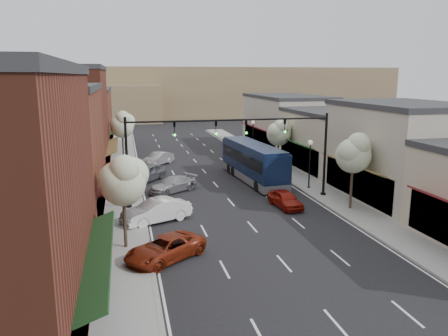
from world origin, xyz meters
TOP-DOWN VIEW (x-y plane):
  - ground at (0.00, 0.00)m, footprint 160.00×160.00m
  - sidewalk_left at (-8.40, 18.50)m, footprint 2.80×73.00m
  - sidewalk_right at (8.40, 18.50)m, footprint 2.80×73.00m
  - curb_left at (-7.00, 18.50)m, footprint 0.25×73.00m
  - curb_right at (7.00, 18.50)m, footprint 0.25×73.00m
  - bldg_left_midnear at (-14.23, 6.00)m, footprint 10.14×14.10m
  - bldg_left_midfar at (-14.24, 20.00)m, footprint 10.14×14.10m
  - bldg_left_far at (-14.22, 36.00)m, footprint 10.14×18.10m
  - bldg_right_midnear at (13.72, 6.00)m, footprint 9.14×12.10m
  - bldg_right_midfar at (13.70, 18.00)m, footprint 9.14×12.10m
  - bldg_right_far at (13.71, 32.00)m, footprint 9.14×16.10m
  - hill_far at (0.00, 90.00)m, footprint 120.00×30.00m
  - hill_near at (-25.00, 78.00)m, footprint 50.00×20.00m
  - signal_mast_right at (5.62, 8.00)m, footprint 8.22×0.46m
  - signal_mast_left at (-5.62, 8.00)m, footprint 8.22×0.46m
  - tree_right_near at (8.35, 3.94)m, footprint 2.85×2.65m
  - tree_right_far at (8.35, 19.94)m, footprint 2.85×2.65m
  - tree_left_near at (-8.25, -0.06)m, footprint 2.85×2.65m
  - tree_left_far at (-8.25, 25.94)m, footprint 2.85×2.65m
  - lamp_post_near at (7.80, 10.50)m, footprint 0.44×0.44m
  - lamp_post_far at (7.80, 28.00)m, footprint 0.44×0.44m
  - coach_bus at (3.86, 14.81)m, footprint 3.44×11.87m
  - red_hatchback at (3.74, 5.72)m, footprint 1.98×4.03m
  - parked_car_a at (-6.20, -2.06)m, footprint 5.14×4.57m
  - parked_car_b at (-6.20, 4.46)m, footprint 5.10×3.44m
  - parked_car_c at (-4.20, 12.27)m, footprint 4.86×4.09m
  - parked_car_d at (-6.20, 16.77)m, footprint 4.40×5.01m
  - parked_car_e at (-4.51, 24.43)m, footprint 4.09×4.35m

SIDE VIEW (x-z plane):
  - ground at x=0.00m, z-range 0.00..0.00m
  - curb_left at x=-7.00m, z-range -0.01..0.16m
  - curb_right at x=7.00m, z-range -0.01..0.16m
  - sidewalk_left at x=-8.40m, z-range 0.00..0.15m
  - sidewalk_right at x=8.40m, z-range 0.00..0.15m
  - red_hatchback at x=3.74m, z-range 0.00..1.32m
  - parked_car_a at x=-6.20m, z-range 0.00..1.32m
  - parked_car_c at x=-4.20m, z-range 0.00..1.33m
  - parked_car_e at x=-4.51m, z-range 0.00..1.46m
  - parked_car_b at x=-6.20m, z-range 0.00..1.59m
  - parked_car_d at x=-6.20m, z-range 0.00..1.64m
  - coach_bus at x=3.86m, z-range 0.08..3.66m
  - lamp_post_near at x=7.80m, z-range 0.79..5.23m
  - lamp_post_far at x=7.80m, z-range 0.79..5.23m
  - bldg_right_midfar at x=13.70m, z-range -0.03..6.37m
  - bldg_right_far at x=13.71m, z-range -0.04..7.36m
  - bldg_right_midnear at x=13.72m, z-range -0.04..7.86m
  - tree_right_far at x=8.35m, z-range 1.28..6.70m
  - hill_near at x=-25.00m, z-range 0.00..8.00m
  - bldg_left_far at x=-14.22m, z-range -0.04..8.36m
  - tree_left_near at x=-8.25m, z-range 1.38..7.07m
  - tree_right_near at x=8.35m, z-range 1.47..7.43m
  - tree_left_far at x=-8.25m, z-range 1.54..7.67m
  - signal_mast_right at x=5.62m, z-range 1.12..8.12m
  - signal_mast_left at x=-5.62m, z-range 1.12..8.12m
  - bldg_left_midnear at x=-14.23m, z-range -0.04..9.36m
  - bldg_left_midfar at x=-14.24m, z-range -0.05..10.85m
  - hill_far at x=0.00m, z-range 0.00..12.00m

